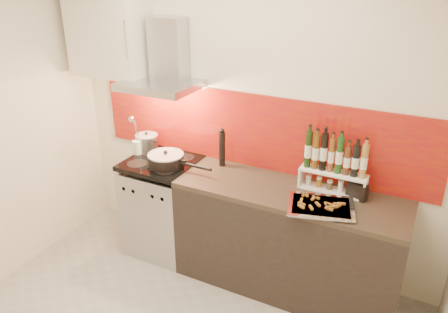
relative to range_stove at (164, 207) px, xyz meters
The scene contains 13 objects.
back_wall 1.15m from the range_stove, 23.53° to the left, with size 3.40×0.02×2.60m, color silver.
backsplash 1.12m from the range_stove, 21.33° to the left, with size 3.00×0.02×0.64m, color maroon.
range_stove is the anchor object (origin of this frame).
counter 1.20m from the range_stove, ahead, with size 1.80×0.60×0.90m.
range_hood 1.31m from the range_stove, 90.00° to the left, with size 0.62×0.50×0.61m.
upper_cabinet 1.61m from the range_stove, 166.72° to the left, with size 0.70×0.35×0.72m, color white.
stock_pot 0.62m from the range_stove, 150.72° to the left, with size 0.21×0.21×0.18m.
saute_pan 0.54m from the range_stove, 30.93° to the right, with size 0.60×0.31×0.14m.
utensil_jar 0.64m from the range_stove, behind, with size 0.08×0.12×0.39m.
pepper_mill 0.83m from the range_stove, 18.85° to the left, with size 0.05×0.05×0.34m.
step_shelf 1.63m from the range_stove, ahead, with size 0.51×0.14×0.46m.
caddy_box 1.76m from the range_stove, ahead, with size 0.15×0.07×0.13m, color black.
baking_tray 1.56m from the range_stove, ahead, with size 0.54×0.47×0.03m.
Camera 1 is at (1.39, -1.77, 2.52)m, focal length 35.00 mm.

